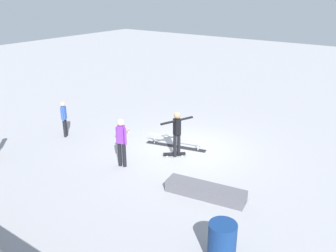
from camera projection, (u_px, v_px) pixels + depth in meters
name	position (u px, v px, depth m)	size (l,w,h in m)	color
ground_plane	(185.00, 150.00, 13.47)	(60.00, 60.00, 0.00)	#9E9EA3
grind_rail	(176.00, 143.00, 13.66)	(2.37, 0.81, 0.39)	black
skate_ledge	(205.00, 191.00, 10.39)	(2.34, 0.55, 0.36)	#595960
skater_main	(177.00, 131.00, 12.62)	(0.54, 1.27, 1.66)	black
skateboard_main	(174.00, 154.00, 12.96)	(0.74, 0.67, 0.09)	black
bystander_blue_shirt	(64.00, 117.00, 14.39)	(0.24, 0.32, 1.47)	black
bystander_purple_shirt	(121.00, 140.00, 11.90)	(0.39, 0.25, 1.70)	black
loose_skateboard_natural	(122.00, 133.00, 14.83)	(0.35, 0.82, 0.09)	tan
trash_bin	(222.00, 243.00, 7.85)	(0.63, 0.63, 0.96)	navy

